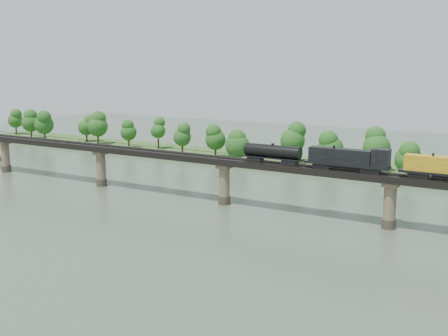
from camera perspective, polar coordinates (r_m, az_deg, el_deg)
The scene contains 6 objects.
ground at distance 114.18m, azimuth -7.66°, elevation -6.91°, with size 400.00×400.00×0.00m, color #3D4E3D.
far_bank at distance 186.26m, azimuth 8.63°, elevation 0.28°, with size 300.00×24.00×1.60m, color #305321.
bridge at distance 136.75m, azimuth 0.04°, elevation -1.46°, with size 236.00×30.00×11.50m.
bridge_superstructure at distance 135.54m, azimuth 0.04°, elevation 1.16°, with size 220.00×4.90×0.75m.
far_treeline at distance 184.09m, azimuth 5.81°, elevation 2.75°, with size 289.06×17.54×13.60m.
freight_train at distance 119.39m, azimuth 18.65°, elevation 0.31°, with size 74.99×2.92×5.16m.
Camera 1 is at (67.60, -85.22, 34.71)m, focal length 45.00 mm.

